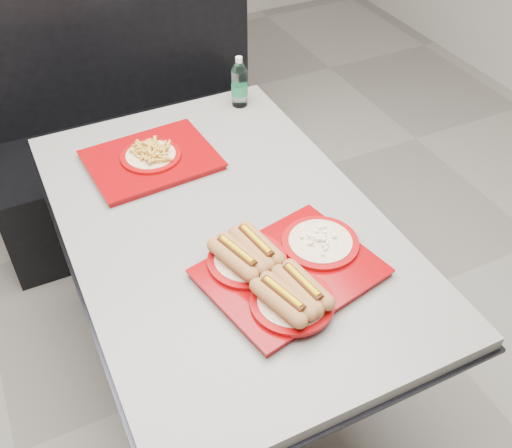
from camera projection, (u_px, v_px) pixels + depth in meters
name	position (u px, v px, depth m)	size (l,w,h in m)	color
ground	(230.00, 367.00, 2.29)	(6.00, 6.00, 0.00)	gray
diner_table	(225.00, 260.00, 1.90)	(0.92, 1.42, 0.75)	black
booth_bench	(132.00, 136.00, 2.76)	(1.30, 0.57, 1.35)	black
tray_near	(284.00, 269.00, 1.59)	(0.51, 0.44, 0.10)	#830307
tray_far	(151.00, 157.00, 2.00)	(0.43, 0.35, 0.08)	#830307
water_bottle	(239.00, 85.00, 2.24)	(0.06, 0.06, 0.20)	silver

